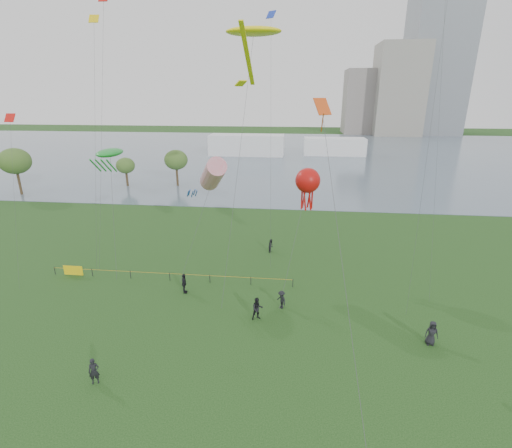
# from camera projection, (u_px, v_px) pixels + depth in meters

# --- Properties ---
(ground_plane) EXTENTS (400.00, 400.00, 0.00)m
(ground_plane) POSITION_uv_depth(u_px,v_px,m) (237.00, 413.00, 21.24)
(ground_plane) COLOR #163711
(lake) EXTENTS (400.00, 120.00, 0.08)m
(lake) POSITION_uv_depth(u_px,v_px,m) (287.00, 153.00, 115.05)
(lake) COLOR slate
(lake) RESTS_ON ground_plane
(building_mid) EXTENTS (20.00, 20.00, 38.00)m
(building_mid) POSITION_uv_depth(u_px,v_px,m) (398.00, 90.00, 162.22)
(building_mid) COLOR gray
(building_mid) RESTS_ON ground_plane
(building_low) EXTENTS (16.00, 18.00, 28.00)m
(building_low) POSITION_uv_depth(u_px,v_px,m) (362.00, 102.00, 170.94)
(building_low) COLOR gray
(building_low) RESTS_ON ground_plane
(pavilion_left) EXTENTS (22.00, 8.00, 6.00)m
(pavilion_left) POSITION_uv_depth(u_px,v_px,m) (247.00, 145.00, 110.60)
(pavilion_left) COLOR white
(pavilion_left) RESTS_ON ground_plane
(pavilion_right) EXTENTS (18.00, 7.00, 5.00)m
(pavilion_right) POSITION_uv_depth(u_px,v_px,m) (334.00, 147.00, 110.92)
(pavilion_right) COLOR white
(pavilion_right) RESTS_ON ground_plane
(trees) EXTENTS (31.08, 14.80, 8.38)m
(trees) POSITION_uv_depth(u_px,v_px,m) (87.00, 162.00, 68.76)
(trees) COLOR #3C2D1B
(trees) RESTS_ON ground_plane
(fence) EXTENTS (24.07, 0.07, 1.05)m
(fence) POSITION_uv_depth(u_px,v_px,m) (110.00, 272.00, 36.79)
(fence) COLOR black
(fence) RESTS_ON ground_plane
(spectator_a) EXTENTS (1.13, 1.01, 1.91)m
(spectator_a) POSITION_uv_depth(u_px,v_px,m) (257.00, 309.00, 29.79)
(spectator_a) COLOR black
(spectator_a) RESTS_ON ground_plane
(spectator_b) EXTENTS (1.12, 1.20, 1.62)m
(spectator_b) POSITION_uv_depth(u_px,v_px,m) (281.00, 300.00, 31.40)
(spectator_b) COLOR black
(spectator_b) RESTS_ON ground_plane
(spectator_c) EXTENTS (0.59, 1.16, 1.89)m
(spectator_c) POSITION_uv_depth(u_px,v_px,m) (184.00, 283.00, 33.79)
(spectator_c) COLOR black
(spectator_c) RESTS_ON ground_plane
(spectator_d) EXTENTS (0.95, 0.64, 1.88)m
(spectator_d) POSITION_uv_depth(u_px,v_px,m) (432.00, 333.00, 26.79)
(spectator_d) COLOR black
(spectator_d) RESTS_ON ground_plane
(spectator_f) EXTENTS (0.76, 0.64, 1.78)m
(spectator_f) POSITION_uv_depth(u_px,v_px,m) (94.00, 371.00, 23.15)
(spectator_f) COLOR black
(spectator_f) RESTS_ON ground_plane
(spectator_g) EXTENTS (0.80, 0.91, 1.56)m
(spectator_g) POSITION_uv_depth(u_px,v_px,m) (271.00, 246.00, 42.68)
(spectator_g) COLOR black
(spectator_g) RESTS_ON ground_plane
(kite_stingray) EXTENTS (5.01, 10.84, 22.91)m
(kite_stingray) POSITION_uv_depth(u_px,v_px,m) (253.00, 32.00, 32.61)
(kite_stingray) COLOR #3F3F42
(kite_windsock) EXTENTS (4.85, 5.78, 12.01)m
(kite_windsock) POSITION_uv_depth(u_px,v_px,m) (213.00, 174.00, 35.24)
(kite_windsock) COLOR #3F3F42
(kite_creature) EXTENTS (2.43, 6.39, 12.14)m
(kite_creature) POSITION_uv_depth(u_px,v_px,m) (110.00, 153.00, 36.91)
(kite_creature) COLOR #3F3F42
(kite_octopus) EXTENTS (3.41, 9.58, 10.56)m
(kite_octopus) POSITION_uv_depth(u_px,v_px,m) (308.00, 181.00, 36.06)
(kite_octopus) COLOR #3F3F42
(kite_delta) EXTENTS (2.97, 16.80, 17.04)m
(kite_delta) POSITION_uv_depth(u_px,v_px,m) (325.00, 125.00, 24.48)
(kite_delta) COLOR #3F3F42
(small_kites) EXTENTS (43.47, 15.29, 13.99)m
(small_kites) POSITION_uv_depth(u_px,v_px,m) (251.00, 14.00, 30.98)
(small_kites) COLOR yellow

